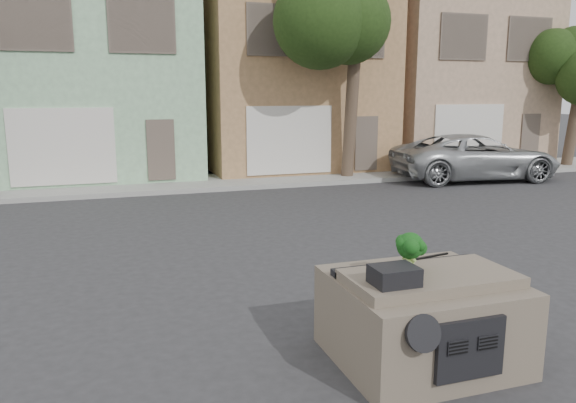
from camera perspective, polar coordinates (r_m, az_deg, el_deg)
ground_plane at (r=9.60m, az=3.68°, el=-8.01°), size 120.00×120.00×0.00m
sidewalk at (r=19.45m, az=-8.12°, el=1.92°), size 40.00×3.00×0.15m
townhouse_mint at (r=22.90m, az=-19.14°, el=12.09°), size 7.20×8.20×7.55m
townhouse_tan at (r=24.08m, az=-0.57°, el=12.61°), size 7.20×8.20×7.55m
townhouse_beige at (r=27.36m, az=14.89°, el=12.07°), size 7.20×8.20×7.55m
silver_pickup at (r=21.43m, az=18.36°, el=2.11°), size 6.21×3.41×1.65m
tree_near at (r=20.09m, az=6.53°, el=14.20°), size 4.40×4.00×8.50m
tree_far at (r=25.92m, az=27.22°, el=9.59°), size 3.20×3.00×6.00m
car_dashboard at (r=6.91m, az=13.38°, el=-11.15°), size 2.00×1.80×1.12m
instrument_hump at (r=6.12m, az=10.74°, el=-7.39°), size 0.48×0.38×0.20m
wiper_arm at (r=7.17m, az=13.89°, el=-5.51°), size 0.69×0.15×0.02m
broccoli at (r=6.59m, az=12.28°, el=-4.94°), size 0.45×0.45×0.45m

